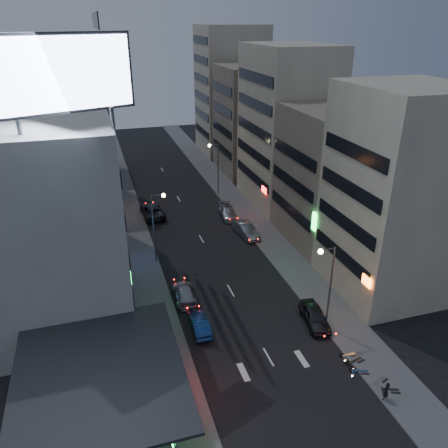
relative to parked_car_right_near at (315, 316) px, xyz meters
name	(u,v)px	position (x,y,z in m)	size (l,w,h in m)	color
ground	(289,393)	(-5.60, -6.82, -0.79)	(180.00, 180.00, 0.00)	black
sidewalk_left	(133,233)	(-13.60, 23.18, -0.73)	(4.00, 120.00, 0.12)	#4C4C4F
sidewalk_right	(250,218)	(2.40, 23.18, -0.73)	(4.00, 120.00, 0.12)	#4C4C4F
food_court	(89,397)	(-19.50, -4.82, 1.20)	(11.00, 13.00, 3.88)	beige
white_building	(40,206)	(-22.60, 13.18, 8.21)	(14.00, 24.00, 18.00)	#AAABA6
shophouse_near	(395,195)	(9.40, 3.68, 9.21)	(10.00, 11.00, 20.00)	beige
shophouse_mid	(335,176)	(9.90, 15.18, 7.21)	(11.00, 12.00, 16.00)	gray
shophouse_far	(287,128)	(9.40, 28.18, 10.21)	(10.00, 14.00, 22.00)	beige
far_left_a	(62,134)	(-21.10, 38.18, 9.21)	(11.00, 10.00, 20.00)	#AAABA6
far_left_b	(64,131)	(-21.60, 51.18, 6.71)	(12.00, 10.00, 15.00)	gray
far_right_a	(253,120)	(9.90, 43.18, 8.21)	(11.00, 12.00, 18.00)	gray
far_right_b	(231,91)	(10.40, 57.18, 11.21)	(12.00, 12.00, 24.00)	beige
billboard	(60,75)	(-18.59, 3.15, 20.87)	(9.52, 3.75, 6.20)	#595B60
street_lamp_right_near	(327,277)	(0.30, -0.82, 4.58)	(1.60, 0.44, 8.02)	#595B60
street_lamp_left	(157,218)	(-11.50, 15.18, 4.58)	(1.60, 0.44, 8.02)	#595B60
street_lamp_right_far	(216,162)	(0.30, 33.18, 4.58)	(1.60, 0.44, 8.02)	#595B60
parked_car_right_near	(315,316)	(0.00, 0.00, 0.00)	(1.86, 4.63, 1.58)	#292A2F
parked_car_right_mid	(246,230)	(0.00, 18.47, 0.03)	(1.74, 5.00, 1.65)	#9B9FA3
parked_car_left	(152,210)	(-10.36, 27.98, 0.04)	(2.75, 5.95, 1.65)	#27282C
parked_car_right_far	(228,212)	(-0.42, 24.58, -0.06)	(2.04, 5.01, 1.45)	#9EA3A6
road_car_blue	(199,324)	(-10.13, 2.07, -0.11)	(1.43, 4.10, 1.35)	navy
road_car_silver	(185,293)	(-10.36, 7.13, -0.09)	(1.96, 4.82, 1.40)	#97989F
person	(386,391)	(0.70, -9.41, 0.10)	(0.56, 0.37, 1.54)	black
scooter_black_a	(400,383)	(2.29, -8.90, -0.09)	(1.90, 0.63, 1.16)	black
scooter_silver_a	(384,370)	(1.95, -7.43, -0.11)	(1.83, 0.61, 1.12)	#96989D
scooter_blue	(369,365)	(1.21, -6.62, -0.11)	(1.84, 0.61, 1.12)	navy
scooter_black_b	(361,351)	(1.48, -5.08, -0.05)	(2.02, 0.67, 1.23)	black
scooter_silver_b	(355,347)	(1.29, -4.50, -0.16)	(1.66, 0.55, 1.02)	#9B9EA2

